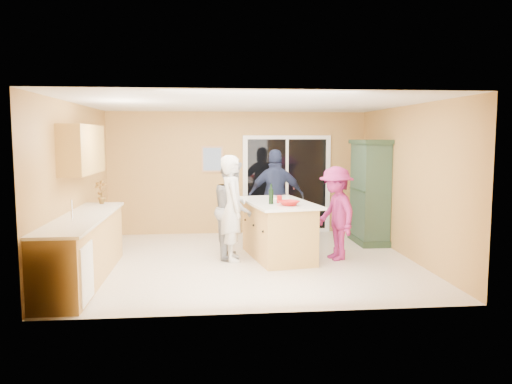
{
  "coord_description": "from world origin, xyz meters",
  "views": [
    {
      "loc": [
        -0.66,
        -8.14,
        2.06
      ],
      "look_at": [
        0.15,
        0.1,
        1.15
      ],
      "focal_mm": 35.0,
      "sensor_mm": 36.0,
      "label": 1
    }
  ],
  "objects": [
    {
      "name": "ceiling",
      "position": [
        0.0,
        0.0,
        2.6
      ],
      "size": [
        5.5,
        5.0,
        0.1
      ],
      "primitive_type": "cube",
      "color": "silver",
      "rests_on": "wall_back"
    },
    {
      "name": "floor",
      "position": [
        0.0,
        0.0,
        0.0
      ],
      "size": [
        5.5,
        5.5,
        0.0
      ],
      "primitive_type": "plane",
      "color": "white",
      "rests_on": "ground"
    },
    {
      "name": "woman_white",
      "position": [
        -0.24,
        0.09,
        0.88
      ],
      "size": [
        0.47,
        0.67,
        1.77
      ],
      "primitive_type": "imported",
      "rotation": [
        0.0,
        0.0,
        1.65
      ],
      "color": "silver",
      "rests_on": "floor"
    },
    {
      "name": "upper_cabinets",
      "position": [
        -2.58,
        -0.2,
        1.88
      ],
      "size": [
        0.35,
        1.6,
        0.75
      ],
      "primitive_type": "cube",
      "color": "tan",
      "rests_on": "wall_left"
    },
    {
      "name": "white_plate",
      "position": [
        0.59,
        0.62,
        0.98
      ],
      "size": [
        0.22,
        0.22,
        0.01
      ],
      "primitive_type": "cylinder",
      "rotation": [
        0.0,
        0.0,
        -0.15
      ],
      "color": "white",
      "rests_on": "kitchen_island"
    },
    {
      "name": "kitchen_island",
      "position": [
        0.54,
        0.19,
        0.46
      ],
      "size": [
        1.3,
        1.99,
        0.97
      ],
      "rotation": [
        0.0,
        0.0,
        0.17
      ],
      "color": "tan",
      "rests_on": "floor"
    },
    {
      "name": "wall_right",
      "position": [
        2.75,
        0.0,
        1.3
      ],
      "size": [
        0.1,
        5.0,
        2.6
      ],
      "primitive_type": "cube",
      "color": "#E3BD5D",
      "rests_on": "ground"
    },
    {
      "name": "serving_bowl",
      "position": [
        0.63,
        -0.32,
        1.01
      ],
      "size": [
        0.42,
        0.42,
        0.08
      ],
      "primitive_type": "imported",
      "rotation": [
        0.0,
        0.0,
        0.41
      ],
      "color": "#A71312",
      "rests_on": "kitchen_island"
    },
    {
      "name": "woman_navy",
      "position": [
        0.65,
        1.27,
        0.92
      ],
      "size": [
        1.12,
        0.56,
        1.83
      ],
      "primitive_type": "imported",
      "rotation": [
        0.0,
        0.0,
        3.03
      ],
      "color": "#1B253D",
      "rests_on": "floor"
    },
    {
      "name": "woman_grey",
      "position": [
        -0.23,
        0.31,
        0.84
      ],
      "size": [
        0.66,
        0.84,
        1.69
      ],
      "primitive_type": "imported",
      "rotation": [
        0.0,
        0.0,
        1.54
      ],
      "color": "gray",
      "rests_on": "floor"
    },
    {
      "name": "framed_picture",
      "position": [
        -0.55,
        2.48,
        1.6
      ],
      "size": [
        0.46,
        0.04,
        0.56
      ],
      "color": "tan",
      "rests_on": "wall_back"
    },
    {
      "name": "tumbler_far",
      "position": [
        0.53,
        0.01,
        1.03
      ],
      "size": [
        0.1,
        0.1,
        0.12
      ],
      "primitive_type": "cylinder",
      "rotation": [
        0.0,
        0.0,
        -0.28
      ],
      "color": "#A71312",
      "rests_on": "kitchen_island"
    },
    {
      "name": "wine_bottle",
      "position": [
        0.38,
        -0.12,
        1.1
      ],
      "size": [
        0.08,
        0.08,
        0.33
      ],
      "rotation": [
        0.0,
        0.0,
        -0.12
      ],
      "color": "black",
      "rests_on": "kitchen_island"
    },
    {
      "name": "left_cabinet_run",
      "position": [
        -2.45,
        -1.05,
        0.46
      ],
      "size": [
        0.65,
        3.05,
        1.24
      ],
      "color": "tan",
      "rests_on": "floor"
    },
    {
      "name": "wall_front",
      "position": [
        0.0,
        -2.5,
        1.3
      ],
      "size": [
        5.5,
        0.1,
        2.6
      ],
      "primitive_type": "cube",
      "color": "#E3BD5D",
      "rests_on": "ground"
    },
    {
      "name": "woman_magenta",
      "position": [
        1.49,
        -0.01,
        0.79
      ],
      "size": [
        0.8,
        1.12,
        1.57
      ],
      "primitive_type": "imported",
      "rotation": [
        0.0,
        0.0,
        -1.34
      ],
      "color": "#932061",
      "rests_on": "floor"
    },
    {
      "name": "wall_back",
      "position": [
        0.0,
        2.5,
        1.3
      ],
      "size": [
        5.5,
        0.1,
        2.6
      ],
      "primitive_type": "cube",
      "color": "#E3BD5D",
      "rests_on": "ground"
    },
    {
      "name": "tumbler_near",
      "position": [
        0.53,
        0.05,
        1.03
      ],
      "size": [
        0.08,
        0.08,
        0.12
      ],
      "primitive_type": "cylinder",
      "rotation": [
        0.0,
        0.0,
        0.0
      ],
      "color": "#A71312",
      "rests_on": "kitchen_island"
    },
    {
      "name": "sliding_door",
      "position": [
        1.05,
        2.46,
        1.05
      ],
      "size": [
        1.9,
        0.07,
        2.1
      ],
      "color": "white",
      "rests_on": "floor"
    },
    {
      "name": "wall_left",
      "position": [
        -2.75,
        0.0,
        1.3
      ],
      "size": [
        0.1,
        5.0,
        2.6
      ],
      "primitive_type": "cube",
      "color": "#E3BD5D",
      "rests_on": "ground"
    },
    {
      "name": "green_hutch",
      "position": [
        2.49,
        1.24,
        0.98
      ],
      "size": [
        0.58,
        1.1,
        2.01
      ],
      "color": "#233924",
      "rests_on": "floor"
    },
    {
      "name": "tulip_vase",
      "position": [
        -2.45,
        0.44,
        1.15
      ],
      "size": [
        0.25,
        0.21,
        0.41
      ],
      "primitive_type": "imported",
      "rotation": [
        0.0,
        0.0,
        -0.32
      ],
      "color": "#B21F11",
      "rests_on": "left_cabinet_run"
    }
  ]
}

